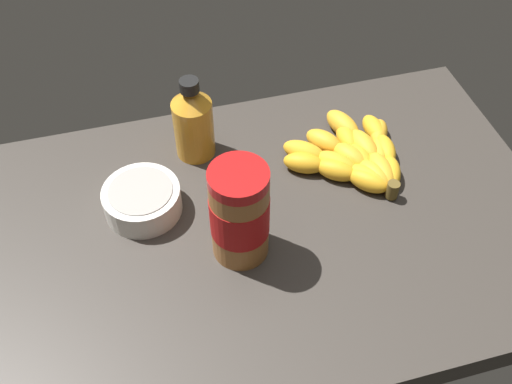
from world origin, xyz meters
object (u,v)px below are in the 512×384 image
(small_bowl, at_px, (142,200))
(honey_bottle, at_px, (193,121))
(banana_bunch, at_px, (357,157))
(peanut_butter_jar, at_px, (240,214))

(small_bowl, bearing_deg, honey_bottle, 45.50)
(banana_bunch, distance_m, small_bowl, 0.36)
(peanut_butter_jar, bearing_deg, banana_bunch, 27.27)
(peanut_butter_jar, height_order, small_bowl, peanut_butter_jar)
(honey_bottle, relative_size, small_bowl, 1.26)
(banana_bunch, distance_m, honey_bottle, 0.28)
(banana_bunch, distance_m, peanut_butter_jar, 0.27)
(peanut_butter_jar, height_order, honey_bottle, peanut_butter_jar)
(banana_bunch, height_order, small_bowl, small_bowl)
(peanut_butter_jar, bearing_deg, honey_bottle, 96.35)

